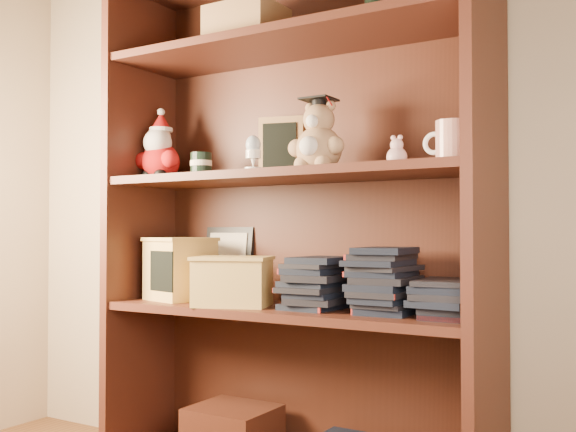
% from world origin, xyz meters
% --- Properties ---
extents(bookcase, '(1.20, 0.35, 1.60)m').
position_xyz_m(bookcase, '(-0.21, 1.36, 0.78)').
color(bookcase, '#461F14').
rests_on(bookcase, ground).
extents(shelf_lower, '(1.14, 0.33, 0.02)m').
position_xyz_m(shelf_lower, '(-0.20, 1.30, 0.54)').
color(shelf_lower, '#461F14').
rests_on(shelf_lower, ground).
extents(shelf_upper, '(1.14, 0.33, 0.02)m').
position_xyz_m(shelf_upper, '(-0.20, 1.30, 0.94)').
color(shelf_upper, '#461F14').
rests_on(shelf_upper, ground).
extents(santa_plush, '(0.17, 0.13, 0.25)m').
position_xyz_m(santa_plush, '(-0.70, 1.30, 1.04)').
color(santa_plush, '#A50F0F').
rests_on(santa_plush, shelf_upper).
extents(teachers_tin, '(0.07, 0.07, 0.08)m').
position_xyz_m(teachers_tin, '(-0.53, 1.30, 0.99)').
color(teachers_tin, black).
rests_on(teachers_tin, shelf_upper).
extents(chalkboard_plaque, '(0.15, 0.10, 0.19)m').
position_xyz_m(chalkboard_plaque, '(-0.30, 1.42, 1.04)').
color(chalkboard_plaque, '#9E7547').
rests_on(chalkboard_plaque, shelf_upper).
extents(egg_cup, '(0.05, 0.05, 0.11)m').
position_xyz_m(egg_cup, '(-0.28, 1.23, 1.01)').
color(egg_cup, white).
rests_on(egg_cup, shelf_upper).
extents(grad_teddy_bear, '(0.18, 0.15, 0.22)m').
position_xyz_m(grad_teddy_bear, '(-0.10, 1.30, 1.03)').
color(grad_teddy_bear, '#A47E56').
rests_on(grad_teddy_bear, shelf_upper).
extents(pink_figurine, '(0.06, 0.06, 0.09)m').
position_xyz_m(pink_figurine, '(0.14, 1.30, 0.98)').
color(pink_figurine, beige).
rests_on(pink_figurine, shelf_upper).
extents(teacher_mug, '(0.13, 0.09, 0.11)m').
position_xyz_m(teacher_mug, '(0.29, 1.31, 1.01)').
color(teacher_mug, silver).
rests_on(teacher_mug, shelf_upper).
extents(certificate_frame, '(0.19, 0.05, 0.24)m').
position_xyz_m(certificate_frame, '(-0.53, 1.44, 0.67)').
color(certificate_frame, black).
rests_on(certificate_frame, shelf_lower).
extents(treats_box, '(0.23, 0.23, 0.20)m').
position_xyz_m(treats_box, '(-0.62, 1.30, 0.65)').
color(treats_box, tan).
rests_on(treats_box, shelf_lower).
extents(pencils_box, '(0.27, 0.23, 0.15)m').
position_xyz_m(pencils_box, '(-0.36, 1.24, 0.63)').
color(pencils_box, tan).
rests_on(pencils_box, shelf_lower).
extents(book_stack_left, '(0.14, 0.20, 0.14)m').
position_xyz_m(book_stack_left, '(-0.11, 1.30, 0.62)').
color(book_stack_left, black).
rests_on(book_stack_left, shelf_lower).
extents(book_stack_mid, '(0.14, 0.20, 0.18)m').
position_xyz_m(book_stack_mid, '(0.10, 1.30, 0.64)').
color(book_stack_mid, black).
rests_on(book_stack_mid, shelf_lower).
extents(book_stack_right, '(0.14, 0.20, 0.10)m').
position_xyz_m(book_stack_right, '(0.29, 1.30, 0.60)').
color(book_stack_right, black).
rests_on(book_stack_right, shelf_lower).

